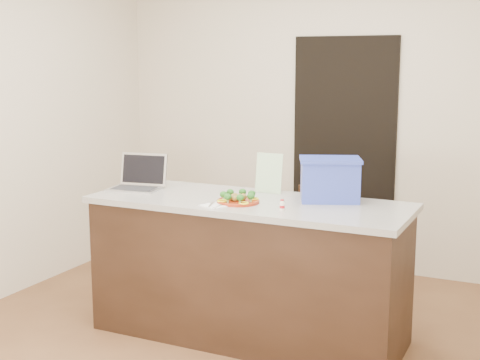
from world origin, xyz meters
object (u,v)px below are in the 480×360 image
at_px(plate, 238,201).
at_px(napkin, 215,206).
at_px(yogurt_bottle, 282,206).
at_px(chair, 318,235).
at_px(island, 249,269).
at_px(laptop, 139,179).
at_px(blue_box, 330,179).

distance_m(plate, napkin, 0.17).
bearing_deg(yogurt_bottle, chair, 97.25).
bearing_deg(island, laptop, 179.06).
height_order(napkin, chair, napkin).
height_order(napkin, laptop, laptop).
height_order(island, chair, island).
bearing_deg(napkin, chair, 76.66).
height_order(island, yogurt_bottle, yogurt_bottle).
height_order(plate, blue_box, blue_box).
bearing_deg(napkin, laptop, 160.10).
bearing_deg(plate, island, 78.15).
bearing_deg(blue_box, napkin, -164.55).
relative_size(laptop, chair, 0.44).
bearing_deg(plate, chair, 79.59).
xyz_separation_m(island, laptop, (-0.84, 0.01, 0.52)).
height_order(napkin, yogurt_bottle, yogurt_bottle).
distance_m(plate, blue_box, 0.60).
distance_m(yogurt_bottle, chair, 1.19).
height_order(plate, chair, plate).
xyz_separation_m(island, napkin, (-0.11, -0.25, 0.46)).
bearing_deg(blue_box, laptop, 165.73).
height_order(yogurt_bottle, laptop, laptop).
bearing_deg(laptop, napkin, -29.01).
bearing_deg(napkin, yogurt_bottle, 9.79).
bearing_deg(yogurt_bottle, blue_box, 66.03).
xyz_separation_m(napkin, blue_box, (0.58, 0.45, 0.14)).
distance_m(napkin, laptop, 0.78).
bearing_deg(yogurt_bottle, island, 149.21).
distance_m(plate, laptop, 0.83).
distance_m(laptop, chair, 1.44).
bearing_deg(yogurt_bottle, laptop, 170.40).
distance_m(island, blue_box, 0.79).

